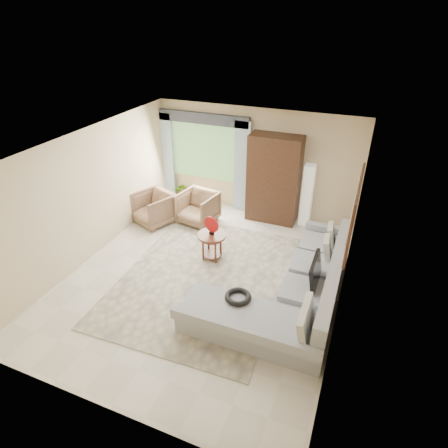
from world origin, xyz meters
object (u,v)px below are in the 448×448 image
at_px(armchair_left, 154,208).
at_px(potted_plant, 183,192).
at_px(armoire, 274,179).
at_px(floor_lamp, 307,195).
at_px(tv_screen, 315,272).
at_px(armchair_right, 198,208).
at_px(sectional_sofa, 295,294).
at_px(coffee_table, 212,246).

xyz_separation_m(armchair_left, potted_plant, (0.08, 1.33, -0.13)).
xyz_separation_m(armoire, floor_lamp, (0.80, 0.06, -0.30)).
distance_m(potted_plant, floor_lamp, 3.32).
xyz_separation_m(tv_screen, armchair_left, (-4.06, 1.49, -0.33)).
xyz_separation_m(armchair_right, armoire, (1.61, 0.83, 0.67)).
bearing_deg(sectional_sofa, potted_plant, 141.29).
distance_m(armchair_left, armoire, 2.93).
distance_m(sectional_sofa, potted_plant, 4.77).
relative_size(coffee_table, armchair_right, 0.70).
relative_size(potted_plant, armoire, 0.24).
distance_m(armchair_left, potted_plant, 1.34).
bearing_deg(floor_lamp, armchair_right, -159.77).
bearing_deg(sectional_sofa, armchair_right, 143.89).
distance_m(potted_plant, armoire, 2.61).
relative_size(sectional_sofa, tv_screen, 4.68).
height_order(sectional_sofa, coffee_table, sectional_sofa).
bearing_deg(armoire, tv_screen, -61.34).
relative_size(armchair_left, potted_plant, 1.67).
bearing_deg(sectional_sofa, floor_lamp, 98.33).
distance_m(coffee_table, armchair_right, 1.60).
height_order(coffee_table, floor_lamp, floor_lamp).
height_order(tv_screen, coffee_table, tv_screen).
height_order(potted_plant, armoire, armoire).
height_order(tv_screen, armchair_right, tv_screen).
bearing_deg(floor_lamp, armoire, -175.71).
height_order(armchair_left, armoire, armoire).
relative_size(tv_screen, floor_lamp, 0.49).
relative_size(coffee_table, armoire, 0.28).
bearing_deg(coffee_table, tv_screen, -16.15).
bearing_deg(floor_lamp, potted_plant, 179.58).
bearing_deg(tv_screen, coffee_table, 163.85).
bearing_deg(tv_screen, armchair_right, 148.30).
distance_m(armchair_right, floor_lamp, 2.59).
bearing_deg(armchair_left, sectional_sofa, -0.29).
bearing_deg(sectional_sofa, armchair_left, 156.55).
height_order(sectional_sofa, armchair_right, sectional_sofa).
bearing_deg(potted_plant, floor_lamp, -0.42).
bearing_deg(sectional_sofa, coffee_table, 157.69).
xyz_separation_m(sectional_sofa, potted_plant, (-3.72, 2.98, -0.03)).
distance_m(tv_screen, potted_plant, 4.91).
bearing_deg(armchair_left, tv_screen, 2.97).
bearing_deg(armchair_right, sectional_sofa, -26.73).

